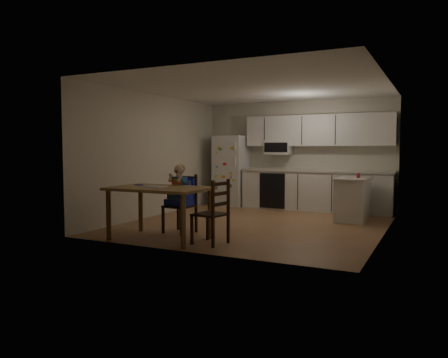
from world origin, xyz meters
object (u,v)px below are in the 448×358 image
refrigerator (231,171)px  chair_side (215,208)px  red_cup (358,175)px  dining_table (160,194)px  kitchen_island (353,199)px  chair_booster (181,191)px

refrigerator → chair_side: 4.43m
red_cup → chair_side: chair_side is taller
refrigerator → dining_table: size_ratio=1.13×
kitchen_island → chair_booster: 3.48m
chair_side → chair_booster: bearing=-113.3°
kitchen_island → chair_booster: bearing=-132.2°
chair_booster → refrigerator: bearing=109.5°
dining_table → chair_booster: 0.62m
chair_booster → chair_side: size_ratio=1.20×
red_cup → dining_table: red_cup is taller
red_cup → chair_booster: chair_booster is taller
refrigerator → dining_table: (0.74, -4.12, -0.15)m
refrigerator → chair_booster: (0.75, -3.50, -0.16)m
red_cup → chair_side: (-1.49, -3.13, -0.34)m
dining_table → chair_side: (0.94, 0.04, -0.16)m
kitchen_island → chair_side: (-1.39, -3.16, 0.12)m
refrigerator → chair_side: size_ratio=1.79×
red_cup → chair_side: 3.48m
refrigerator → red_cup: size_ratio=18.39×
red_cup → dining_table: bearing=-127.5°
red_cup → chair_side: size_ratio=0.10×
refrigerator → kitchen_island: size_ratio=1.52×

